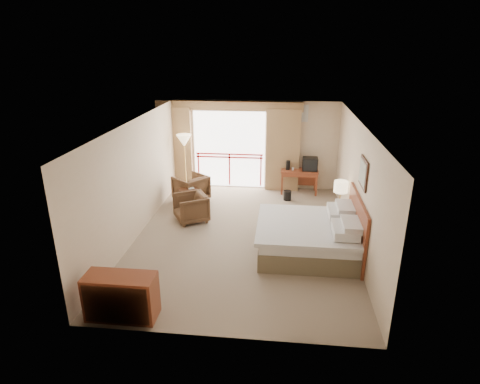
# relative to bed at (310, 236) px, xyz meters

# --- Properties ---
(floor) EXTENTS (7.00, 7.00, 0.00)m
(floor) POSITION_rel_bed_xyz_m (-1.50, 0.60, -0.38)
(floor) COLOR #81705C
(floor) RESTS_ON ground
(ceiling) EXTENTS (7.00, 7.00, 0.00)m
(ceiling) POSITION_rel_bed_xyz_m (-1.50, 0.60, 2.32)
(ceiling) COLOR white
(ceiling) RESTS_ON wall_back
(wall_back) EXTENTS (5.00, 0.00, 5.00)m
(wall_back) POSITION_rel_bed_xyz_m (-1.50, 4.10, 0.97)
(wall_back) COLOR beige
(wall_back) RESTS_ON ground
(wall_front) EXTENTS (5.00, 0.00, 5.00)m
(wall_front) POSITION_rel_bed_xyz_m (-1.50, -2.90, 0.97)
(wall_front) COLOR beige
(wall_front) RESTS_ON ground
(wall_left) EXTENTS (0.00, 7.00, 7.00)m
(wall_left) POSITION_rel_bed_xyz_m (-4.00, 0.60, 0.97)
(wall_left) COLOR beige
(wall_left) RESTS_ON ground
(wall_right) EXTENTS (0.00, 7.00, 7.00)m
(wall_right) POSITION_rel_bed_xyz_m (1.00, 0.60, 0.97)
(wall_right) COLOR beige
(wall_right) RESTS_ON ground
(balcony_door) EXTENTS (2.40, 0.00, 2.40)m
(balcony_door) POSITION_rel_bed_xyz_m (-2.30, 4.08, 0.82)
(balcony_door) COLOR white
(balcony_door) RESTS_ON wall_back
(balcony_railing) EXTENTS (2.09, 0.03, 1.02)m
(balcony_railing) POSITION_rel_bed_xyz_m (-2.30, 4.06, 0.44)
(balcony_railing) COLOR #B20F0F
(balcony_railing) RESTS_ON wall_back
(curtain_left) EXTENTS (1.00, 0.26, 2.50)m
(curtain_left) POSITION_rel_bed_xyz_m (-3.95, 3.95, 0.87)
(curtain_left) COLOR olive
(curtain_left) RESTS_ON wall_back
(curtain_right) EXTENTS (1.00, 0.26, 2.50)m
(curtain_right) POSITION_rel_bed_xyz_m (-0.65, 3.95, 0.87)
(curtain_right) COLOR olive
(curtain_right) RESTS_ON wall_back
(valance) EXTENTS (4.40, 0.22, 0.28)m
(valance) POSITION_rel_bed_xyz_m (-2.30, 3.98, 2.17)
(valance) COLOR olive
(valance) RESTS_ON wall_back
(hvac_vent) EXTENTS (0.50, 0.04, 0.50)m
(hvac_vent) POSITION_rel_bed_xyz_m (-0.20, 4.07, 1.97)
(hvac_vent) COLOR silver
(hvac_vent) RESTS_ON wall_back
(bed) EXTENTS (2.13, 2.06, 0.97)m
(bed) POSITION_rel_bed_xyz_m (0.00, 0.00, 0.00)
(bed) COLOR brown
(bed) RESTS_ON floor
(headboard) EXTENTS (0.06, 2.10, 1.30)m
(headboard) POSITION_rel_bed_xyz_m (0.96, 0.00, 0.27)
(headboard) COLOR maroon
(headboard) RESTS_ON wall_right
(framed_art) EXTENTS (0.04, 0.72, 0.60)m
(framed_art) POSITION_rel_bed_xyz_m (0.97, 0.00, 1.47)
(framed_art) COLOR black
(framed_art) RESTS_ON wall_right
(nightstand) EXTENTS (0.40, 0.47, 0.56)m
(nightstand) POSITION_rel_bed_xyz_m (0.78, 1.38, -0.10)
(nightstand) COLOR maroon
(nightstand) RESTS_ON floor
(table_lamp) EXTENTS (0.34, 0.34, 0.60)m
(table_lamp) POSITION_rel_bed_xyz_m (0.78, 1.43, 0.65)
(table_lamp) COLOR tan
(table_lamp) RESTS_ON nightstand
(phone) EXTENTS (0.17, 0.13, 0.07)m
(phone) POSITION_rel_bed_xyz_m (0.73, 1.23, 0.22)
(phone) COLOR black
(phone) RESTS_ON nightstand
(desk) EXTENTS (1.11, 0.53, 0.72)m
(desk) POSITION_rel_bed_xyz_m (-0.13, 3.75, 0.19)
(desk) COLOR maroon
(desk) RESTS_ON floor
(tv) EXTENTS (0.44, 0.35, 0.40)m
(tv) POSITION_rel_bed_xyz_m (0.17, 3.69, 0.54)
(tv) COLOR black
(tv) RESTS_ON desk
(coffee_maker) EXTENTS (0.14, 0.14, 0.28)m
(coffee_maker) POSITION_rel_bed_xyz_m (-0.48, 3.70, 0.48)
(coffee_maker) COLOR black
(coffee_maker) RESTS_ON desk
(cup) EXTENTS (0.07, 0.07, 0.09)m
(cup) POSITION_rel_bed_xyz_m (-0.33, 3.65, 0.39)
(cup) COLOR white
(cup) RESTS_ON desk
(wastebasket) EXTENTS (0.28, 0.28, 0.28)m
(wastebasket) POSITION_rel_bed_xyz_m (-0.47, 3.04, -0.24)
(wastebasket) COLOR black
(wastebasket) RESTS_ON floor
(armchair_far) EXTENTS (1.16, 1.16, 0.76)m
(armchair_far) POSITION_rel_bed_xyz_m (-3.24, 2.70, -0.38)
(armchair_far) COLOR #422C1D
(armchair_far) RESTS_ON floor
(armchair_near) EXTENTS (1.06, 1.05, 0.71)m
(armchair_near) POSITION_rel_bed_xyz_m (-2.93, 1.33, -0.38)
(armchair_near) COLOR #422C1D
(armchair_near) RESTS_ON floor
(side_table) EXTENTS (0.51, 0.51, 0.56)m
(side_table) POSITION_rel_bed_xyz_m (-3.19, 2.16, 0.00)
(side_table) COLOR black
(side_table) RESTS_ON floor
(book) EXTENTS (0.24, 0.26, 0.02)m
(book) POSITION_rel_bed_xyz_m (-3.19, 2.16, 0.18)
(book) COLOR white
(book) RESTS_ON side_table
(floor_lamp) EXTENTS (0.45, 0.45, 1.76)m
(floor_lamp) POSITION_rel_bed_xyz_m (-3.57, 3.51, 1.14)
(floor_lamp) COLOR tan
(floor_lamp) RESTS_ON floor
(dresser) EXTENTS (1.17, 0.50, 0.78)m
(dresser) POSITION_rel_bed_xyz_m (-3.22, -2.57, 0.01)
(dresser) COLOR maroon
(dresser) RESTS_ON floor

